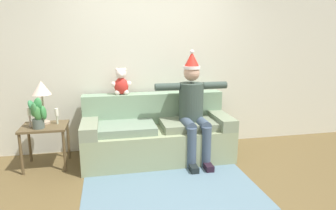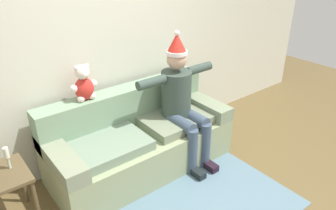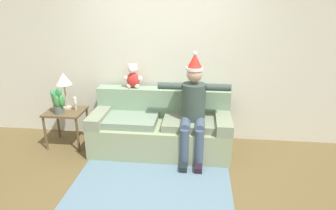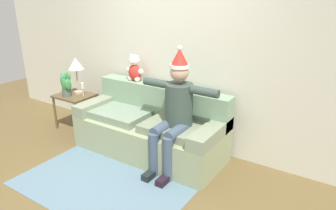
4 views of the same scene
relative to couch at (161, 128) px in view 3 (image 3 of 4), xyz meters
name	(u,v)px [view 3 (image 3 of 4)]	position (x,y,z in m)	size (l,w,h in m)	color
ground_plane	(150,188)	(0.00, -1.04, -0.35)	(10.00, 10.00, 0.00)	brown
back_wall	(165,56)	(0.00, 0.51, 1.00)	(7.00, 0.10, 2.70)	beige
couch	(161,128)	(0.00, 0.00, 0.00)	(2.05, 0.86, 0.89)	gray
person_seated	(193,106)	(0.48, -0.17, 0.43)	(1.02, 0.77, 1.53)	#36463E
teddy_bear	(133,77)	(-0.46, 0.25, 0.71)	(0.29, 0.17, 0.38)	red
side_table	(66,116)	(-1.49, -0.02, 0.13)	(0.57, 0.49, 0.56)	brown
table_lamp	(64,81)	(-1.50, 0.08, 0.67)	(0.24, 0.24, 0.57)	#C1A98F
potted_plant	(58,101)	(-1.53, -0.13, 0.41)	(0.26, 0.19, 0.39)	#505E55
candle_tall	(53,101)	(-1.65, -0.04, 0.38)	(0.04, 0.04, 0.25)	beige
candle_short	(75,102)	(-1.33, 0.02, 0.35)	(0.04, 0.04, 0.21)	beige
area_rug	(151,187)	(0.00, -1.03, -0.34)	(1.98, 1.13, 0.01)	slate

